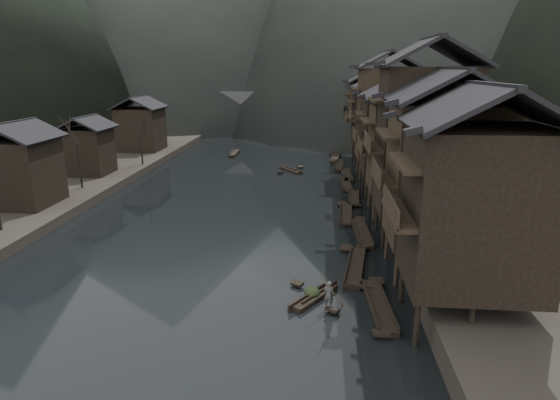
# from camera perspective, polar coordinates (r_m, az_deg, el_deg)

# --- Properties ---
(water) EXTENTS (300.00, 300.00, 0.00)m
(water) POSITION_cam_1_polar(r_m,az_deg,el_deg) (36.80, -9.56, -7.10)
(water) COLOR black
(water) RESTS_ON ground
(right_bank) EXTENTS (40.00, 200.00, 1.80)m
(right_bank) POSITION_cam_1_polar(r_m,az_deg,el_deg) (78.41, 24.37, 4.72)
(right_bank) COLOR #2D2823
(right_bank) RESTS_ON ground
(left_bank) EXTENTS (40.00, 200.00, 1.20)m
(left_bank) POSITION_cam_1_polar(r_m,az_deg,el_deg) (86.04, -25.95, 5.22)
(left_bank) COLOR #2D2823
(left_bank) RESTS_ON ground
(stilt_houses) EXTENTS (9.00, 67.60, 16.68)m
(stilt_houses) POSITION_cam_1_polar(r_m,az_deg,el_deg) (52.62, 14.27, 9.79)
(stilt_houses) COLOR black
(stilt_houses) RESTS_ON ground
(left_houses) EXTENTS (8.10, 53.20, 8.73)m
(left_houses) POSITION_cam_1_polar(r_m,az_deg,el_deg) (61.08, -24.08, 6.48)
(left_houses) COLOR black
(left_houses) RESTS_ON left_bank
(bare_trees) EXTENTS (3.64, 43.66, 7.29)m
(bare_trees) POSITION_cam_1_polar(r_m,az_deg,el_deg) (49.81, -26.61, 4.90)
(bare_trees) COLOR black
(bare_trees) RESTS_ON left_bank
(moored_sampans) EXTENTS (3.03, 73.61, 0.47)m
(moored_sampans) POSITION_cam_1_polar(r_m,az_deg,el_deg) (60.80, 7.74, 2.44)
(moored_sampans) COLOR black
(moored_sampans) RESTS_ON water
(midriver_boats) EXTENTS (13.30, 31.52, 0.45)m
(midriver_boats) POSITION_cam_1_polar(r_m,az_deg,el_deg) (79.65, -0.48, 5.79)
(midriver_boats) COLOR black
(midriver_boats) RESTS_ON water
(stone_bridge) EXTENTS (40.00, 6.00, 9.00)m
(stone_bridge) POSITION_cam_1_polar(r_m,az_deg,el_deg) (105.50, 0.07, 10.99)
(stone_bridge) COLOR #4C4C4F
(stone_bridge) RESTS_ON ground
(hero_sampan) EXTENTS (3.23, 4.27, 0.43)m
(hero_sampan) POSITION_cam_1_polar(r_m,az_deg,el_deg) (30.46, 4.15, -11.60)
(hero_sampan) COLOR black
(hero_sampan) RESTS_ON water
(cargo_heap) EXTENTS (1.02, 1.33, 0.61)m
(cargo_heap) POSITION_cam_1_polar(r_m,az_deg,el_deg) (30.37, 3.94, -10.55)
(cargo_heap) COLOR black
(cargo_heap) RESTS_ON hero_sampan
(boatman) EXTENTS (0.68, 0.51, 1.71)m
(boatman) POSITION_cam_1_polar(r_m,az_deg,el_deg) (28.78, 5.97, -10.97)
(boatman) COLOR #535355
(boatman) RESTS_ON hero_sampan
(bamboo_pole) EXTENTS (1.73, 1.82, 3.02)m
(bamboo_pole) POSITION_cam_1_polar(r_m,az_deg,el_deg) (27.80, 6.53, -6.63)
(bamboo_pole) COLOR #8C7A51
(bamboo_pole) RESTS_ON boatman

